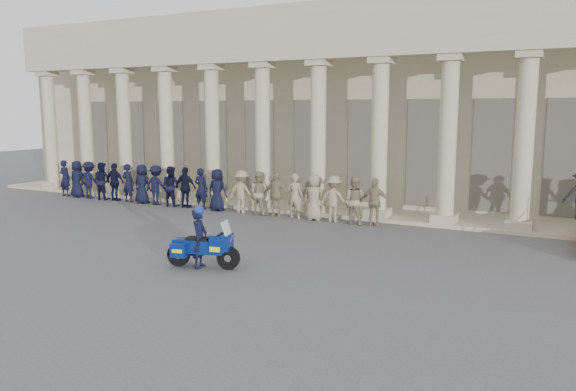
{
  "coord_description": "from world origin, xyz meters",
  "views": [
    {
      "loc": [
        8.03,
        -13.04,
        4.33
      ],
      "look_at": [
        -0.02,
        2.78,
        1.6
      ],
      "focal_mm": 35.0,
      "sensor_mm": 36.0,
      "label": 1
    }
  ],
  "objects": [
    {
      "name": "motorcycle",
      "position": [
        -0.85,
        -0.71,
        0.59
      ],
      "size": [
        2.08,
        1.06,
        1.35
      ],
      "rotation": [
        0.0,
        0.0,
        0.24
      ],
      "color": "black",
      "rests_on": "ground"
    },
    {
      "name": "ground",
      "position": [
        0.0,
        0.0,
        0.0
      ],
      "size": [
        90.0,
        90.0,
        0.0
      ],
      "primitive_type": "plane",
      "color": "#4A4A4D",
      "rests_on": "ground"
    },
    {
      "name": "officer_rank",
      "position": [
        -6.43,
        6.82,
        0.91
      ],
      "size": [
        17.11,
        0.69,
        1.82
      ],
      "color": "black",
      "rests_on": "ground"
    },
    {
      "name": "building",
      "position": [
        -0.0,
        14.74,
        4.52
      ],
      "size": [
        40.0,
        12.5,
        9.0
      ],
      "color": "tan",
      "rests_on": "ground"
    },
    {
      "name": "rider",
      "position": [
        -0.96,
        -0.74,
        0.86
      ],
      "size": [
        0.53,
        0.68,
        1.73
      ],
      "rotation": [
        0.0,
        0.0,
        1.81
      ],
      "color": "black",
      "rests_on": "ground"
    }
  ]
}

